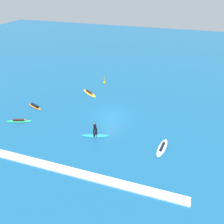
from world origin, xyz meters
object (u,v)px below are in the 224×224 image
object	(u,v)px
surfer_on_green_board	(19,121)
marker_buoy	(104,82)
surfer_on_blue_board	(95,132)
surfer_on_white_board	(162,147)
surfer_on_yellow_board	(89,93)
surfer_on_orange_board	(35,106)

from	to	relation	value
surfer_on_green_board	marker_buoy	xyz separation A→B (m)	(6.16, 14.39, 0.07)
surfer_on_blue_board	surfer_on_white_board	size ratio (longest dim) A/B	0.98
surfer_on_yellow_board	surfer_on_blue_board	bearing A→B (deg)	-28.44
surfer_on_white_board	surfer_on_yellow_board	xyz separation A→B (m)	(-12.45, 9.59, -0.00)
surfer_on_green_board	surfer_on_orange_board	size ratio (longest dim) A/B	1.22
surfer_on_yellow_board	surfer_on_orange_board	world-z (taller)	surfer_on_orange_board
surfer_on_blue_board	surfer_on_yellow_board	distance (m)	10.99
surfer_on_yellow_board	marker_buoy	size ratio (longest dim) A/B	2.41
surfer_on_yellow_board	marker_buoy	distance (m)	4.43
surfer_on_yellow_board	marker_buoy	bearing A→B (deg)	113.45
surfer_on_green_board	marker_buoy	distance (m)	15.66
surfer_on_blue_board	surfer_on_yellow_board	bearing A→B (deg)	98.98
marker_buoy	surfer_on_orange_board	bearing A→B (deg)	-121.44
surfer_on_yellow_board	marker_buoy	xyz separation A→B (m)	(0.88, 4.34, 0.07)
marker_buoy	surfer_on_green_board	bearing A→B (deg)	-113.15
surfer_on_orange_board	marker_buoy	size ratio (longest dim) A/B	2.07
surfer_on_green_board	surfer_on_orange_board	xyz separation A→B (m)	(-0.31, 3.81, 0.05)
surfer_on_green_board	surfer_on_orange_board	world-z (taller)	surfer_on_orange_board
surfer_on_yellow_board	surfer_on_orange_board	distance (m)	8.38
surfer_on_orange_board	surfer_on_blue_board	bearing A→B (deg)	-177.55
surfer_on_blue_board	surfer_on_green_board	xyz separation A→B (m)	(-10.19, -0.24, -0.36)
surfer_on_green_board	surfer_on_yellow_board	world-z (taller)	surfer_on_green_board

